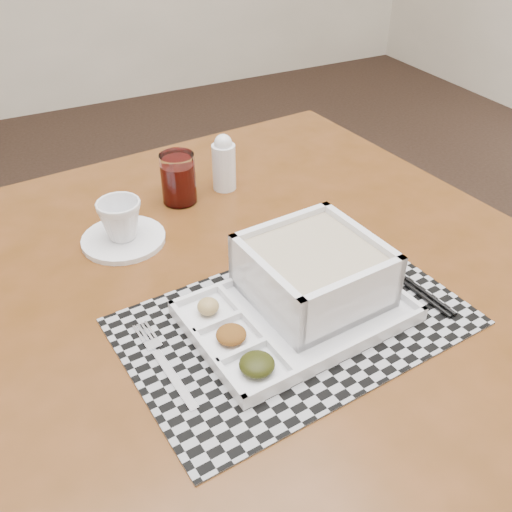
# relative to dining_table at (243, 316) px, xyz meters

# --- Properties ---
(floor) EXTENTS (5.00, 5.00, 0.00)m
(floor) POSITION_rel_dining_table_xyz_m (0.28, 0.55, -0.72)
(floor) COLOR black
(floor) RESTS_ON ground
(dining_table) EXTENTS (1.16, 1.16, 0.80)m
(dining_table) POSITION_rel_dining_table_xyz_m (0.00, 0.00, 0.00)
(dining_table) COLOR #4D2B0E
(dining_table) RESTS_ON ground
(placemat) EXTENTS (0.53, 0.37, 0.00)m
(placemat) POSITION_rel_dining_table_xyz_m (0.02, -0.13, 0.08)
(placemat) COLOR #9C9CA3
(placemat) RESTS_ON dining_table
(serving_tray) EXTENTS (0.34, 0.25, 0.10)m
(serving_tray) POSITION_rel_dining_table_xyz_m (0.06, -0.10, 0.12)
(serving_tray) COLOR white
(serving_tray) RESTS_ON placemat
(fork) EXTENTS (0.03, 0.19, 0.00)m
(fork) POSITION_rel_dining_table_xyz_m (-0.18, -0.12, 0.09)
(fork) COLOR silver
(fork) RESTS_ON placemat
(spoon) EXTENTS (0.04, 0.18, 0.01)m
(spoon) POSITION_rel_dining_table_xyz_m (0.20, -0.04, 0.09)
(spoon) COLOR silver
(spoon) RESTS_ON placemat
(chopsticks) EXTENTS (0.04, 0.24, 0.01)m
(chopsticks) POSITION_rel_dining_table_xyz_m (0.23, -0.11, 0.09)
(chopsticks) COLOR black
(chopsticks) RESTS_ON placemat
(saucer) EXTENTS (0.15, 0.15, 0.01)m
(saucer) POSITION_rel_dining_table_xyz_m (-0.14, 0.20, 0.09)
(saucer) COLOR white
(saucer) RESTS_ON dining_table
(cup) EXTENTS (0.09, 0.09, 0.07)m
(cup) POSITION_rel_dining_table_xyz_m (-0.14, 0.20, 0.13)
(cup) COLOR white
(cup) RESTS_ON saucer
(juice_glass) EXTENTS (0.07, 0.07, 0.10)m
(juice_glass) POSITION_rel_dining_table_xyz_m (-0.00, 0.29, 0.13)
(juice_glass) COLOR white
(juice_glass) RESTS_ON dining_table
(creamer_bottle) EXTENTS (0.05, 0.05, 0.12)m
(creamer_bottle) POSITION_rel_dining_table_xyz_m (0.10, 0.29, 0.14)
(creamer_bottle) COLOR white
(creamer_bottle) RESTS_ON dining_table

